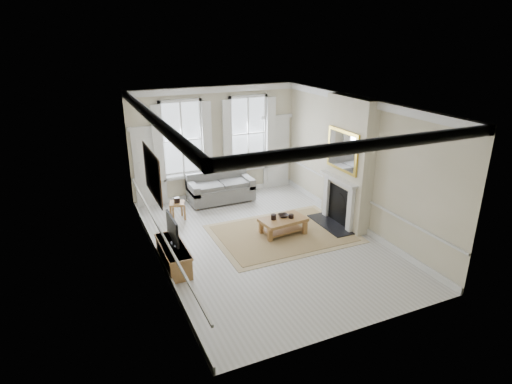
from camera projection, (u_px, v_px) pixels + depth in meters
name	position (u px, v px, depth m)	size (l,w,h in m)	color
floor	(266.00, 243.00, 10.53)	(7.20, 7.20, 0.00)	#B7B5AD
ceiling	(267.00, 104.00, 9.32)	(7.20, 7.20, 0.00)	white
back_wall	(216.00, 143.00, 13.00)	(5.20, 5.20, 0.00)	beige
left_wall	(155.00, 194.00, 8.93)	(7.20, 7.20, 0.00)	beige
right_wall	(358.00, 164.00, 10.92)	(7.20, 7.20, 0.00)	beige
window_left	(182.00, 140.00, 12.48)	(1.26, 0.20, 2.20)	#B2BCC6
window_right	(248.00, 134.00, 13.29)	(1.26, 0.20, 2.20)	#B2BCC6
door_left	(150.00, 169.00, 12.37)	(0.90, 0.08, 2.30)	silver
door_right	(276.00, 153.00, 13.94)	(0.90, 0.08, 2.30)	silver
painting	(152.00, 174.00, 9.08)	(0.05, 1.66, 1.06)	#A8661C
chimney_breast	(348.00, 163.00, 11.03)	(0.35, 1.70, 3.38)	beige
hearth	(330.00, 225.00, 11.45)	(0.55, 1.50, 0.05)	black
fireplace	(338.00, 199.00, 11.28)	(0.21, 1.45, 1.33)	silver
mirror	(342.00, 151.00, 10.82)	(0.06, 1.26, 1.06)	gold
sofa	(220.00, 189.00, 13.02)	(1.93, 0.94, 0.88)	slate
side_table	(177.00, 206.00, 11.75)	(0.50, 0.50, 0.49)	brown
rug	(283.00, 233.00, 10.99)	(3.50, 2.60, 0.02)	#A18653
coffee_table	(283.00, 221.00, 10.87)	(1.22, 0.79, 0.43)	brown
ceramic_pot_a	(274.00, 217.00, 10.76)	(0.14, 0.14, 0.14)	black
ceramic_pot_b	(291.00, 216.00, 10.85)	(0.13, 0.13, 0.10)	black
bowl	(283.00, 216.00, 10.93)	(0.26, 0.26, 0.06)	black
tv_stand	(174.00, 256.00, 9.39)	(0.46, 1.44, 0.51)	brown
tv	(172.00, 229.00, 9.17)	(0.08, 0.90, 0.68)	black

